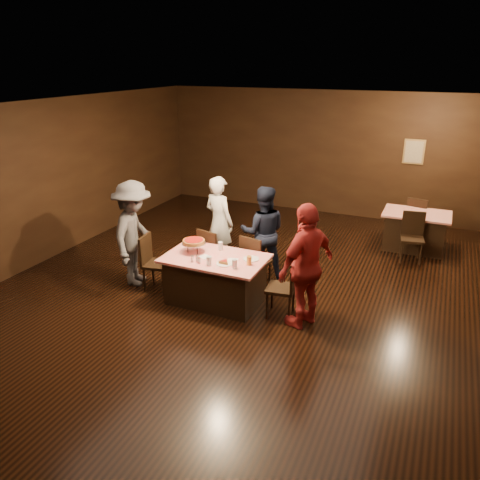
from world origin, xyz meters
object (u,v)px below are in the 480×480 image
object	(u,v)px
diner_grey_knit	(134,234)
pizza_stand	(194,242)
diner_white_jacket	(219,223)
back_table	(415,231)
chair_back_far	(418,218)
diner_red_shirt	(306,266)
chair_back_near	(412,238)
chair_end_left	(157,263)
chair_far_right	(256,261)
chair_end_right	(281,287)
glass_amber	(249,261)
glass_front_right	(235,264)
diner_navy_hoodie	(263,232)
glass_back	(220,246)
main_table	(216,279)
plate_empty	(251,259)
chair_far_left	(214,254)
glass_front_left	(209,261)

from	to	relation	value
diner_grey_knit	pizza_stand	distance (m)	1.16
diner_white_jacket	back_table	bearing A→B (deg)	-124.35
chair_back_far	diner_red_shirt	xyz separation A→B (m)	(-1.23, -4.36, 0.46)
chair_back_near	diner_grey_knit	distance (m)	5.20
pizza_stand	chair_end_left	bearing A→B (deg)	-175.91
chair_back_far	diner_white_jacket	bearing A→B (deg)	54.35
chair_far_right	chair_end_right	size ratio (longest dim) A/B	1.00
chair_back_far	diner_white_jacket	distance (m)	4.46
chair_far_right	glass_amber	xyz separation A→B (m)	(0.20, -0.80, 0.37)
glass_front_right	glass_amber	bearing A→B (deg)	53.13
chair_far_right	pizza_stand	size ratio (longest dim) A/B	2.50
chair_end_right	glass_amber	distance (m)	0.62
diner_navy_hoodie	glass_back	distance (m)	0.99
chair_back_near	glass_front_right	bearing A→B (deg)	-134.18
main_table	back_table	distance (m)	4.57
chair_end_right	chair_end_left	bearing A→B (deg)	-97.08
glass_front_right	main_table	bearing A→B (deg)	150.95
plate_empty	diner_navy_hoodie	bearing A→B (deg)	101.21
diner_white_jacket	glass_back	xyz separation A→B (m)	(0.49, -0.96, -0.03)
chair_end_left	glass_back	xyz separation A→B (m)	(1.05, 0.30, 0.37)
main_table	back_table	bearing A→B (deg)	53.28
diner_white_jacket	diner_grey_knit	world-z (taller)	diner_grey_knit
main_table	glass_amber	distance (m)	0.75
chair_far_left	glass_amber	size ratio (longest dim) A/B	6.79
back_table	diner_red_shirt	size ratio (longest dim) A/B	0.70
main_table	plate_empty	world-z (taller)	plate_empty
chair_end_left	glass_amber	distance (m)	1.74
diner_grey_knit	glass_back	xyz separation A→B (m)	(1.51, 0.25, -0.07)
chair_far_right	diner_grey_knit	xyz separation A→B (m)	(-1.96, -0.70, 0.44)
chair_far_right	glass_amber	bearing A→B (deg)	115.85
diner_navy_hoodie	glass_front_left	world-z (taller)	diner_navy_hoodie
glass_amber	glass_back	size ratio (longest dim) A/B	1.00
chair_end_right	glass_front_left	distance (m)	1.15
back_table	chair_back_near	size ratio (longest dim) A/B	1.37
chair_back_near	glass_amber	xyz separation A→B (m)	(-2.13, -3.01, 0.37)
main_table	diner_red_shirt	distance (m)	1.60
main_table	chair_end_right	xyz separation A→B (m)	(1.10, -0.00, 0.09)
diner_white_jacket	glass_front_right	world-z (taller)	diner_white_jacket
main_table	diner_white_jacket	bearing A→B (deg)	113.29
chair_far_right	chair_end_right	world-z (taller)	same
main_table	chair_end_right	bearing A→B (deg)	-0.00
chair_end_left	diner_red_shirt	world-z (taller)	diner_red_shirt
chair_far_right	diner_white_jacket	size ratio (longest dim) A/B	0.55
diner_grey_knit	pizza_stand	size ratio (longest dim) A/B	4.80
glass_amber	chair_back_near	bearing A→B (deg)	54.71
back_table	glass_back	size ratio (longest dim) A/B	9.29
back_table	chair_far_right	size ratio (longest dim) A/B	1.37
back_table	diner_white_jacket	bearing A→B (deg)	-143.66
diner_red_shirt	glass_back	distance (m)	1.60
glass_front_left	chair_far_right	bearing A→B (deg)	71.57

